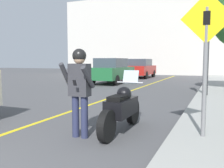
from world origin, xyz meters
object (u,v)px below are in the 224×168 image
object	(u,v)px
crossing_sign	(206,51)
parked_car_red	(141,68)
traffic_light	(208,39)
person_biker	(79,83)
parked_car_green	(112,71)
motorcycle	(122,109)

from	to	relation	value
crossing_sign	parked_car_red	bearing A→B (deg)	110.20
crossing_sign	parked_car_red	world-z (taller)	crossing_sign
traffic_light	crossing_sign	bearing A→B (deg)	-88.07
person_biker	parked_car_green	distance (m)	11.94
motorcycle	crossing_sign	distance (m)	2.02
motorcycle	crossing_sign	xyz separation A→B (m)	(1.64, -0.11, 1.18)
motorcycle	parked_car_green	size ratio (longest dim) A/B	0.51
person_biker	parked_car_green	bearing A→B (deg)	110.08
person_biker	traffic_light	xyz separation A→B (m)	(2.05, 6.53, 1.32)
crossing_sign	parked_car_green	distance (m)	12.40
motorcycle	person_biker	distance (m)	1.09
crossing_sign	motorcycle	bearing A→B (deg)	176.25
parked_car_green	crossing_sign	bearing A→B (deg)	-59.11
parked_car_green	parked_car_red	xyz separation A→B (m)	(0.21, 6.06, 0.00)
motorcycle	parked_car_red	xyz separation A→B (m)	(-4.50, 16.57, 0.36)
crossing_sign	parked_car_green	world-z (taller)	crossing_sign
traffic_light	parked_car_red	xyz separation A→B (m)	(-5.94, 10.74, -1.53)
parked_car_green	motorcycle	bearing A→B (deg)	-65.85
traffic_light	parked_car_red	world-z (taller)	traffic_light
person_biker	crossing_sign	world-z (taller)	crossing_sign
motorcycle	parked_car_green	world-z (taller)	parked_car_green
crossing_sign	person_biker	bearing A→B (deg)	-165.14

